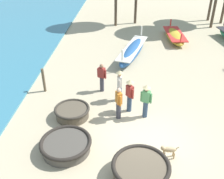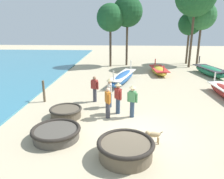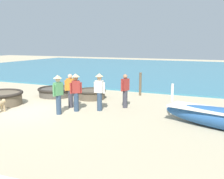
# 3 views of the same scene
# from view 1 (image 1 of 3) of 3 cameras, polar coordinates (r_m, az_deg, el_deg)

# --- Properties ---
(ground_plane) EXTENTS (80.00, 80.00, 0.00)m
(ground_plane) POSITION_cam_1_polar(r_m,az_deg,el_deg) (10.96, 7.72, -10.97)
(ground_plane) COLOR #BCAD8C
(coracle_front_left) EXTENTS (1.62, 1.62, 0.50)m
(coracle_front_left) POSITION_cam_1_polar(r_m,az_deg,el_deg) (12.08, -8.66, -4.85)
(coracle_front_left) COLOR brown
(coracle_front_left) RESTS_ON ground
(coracle_tilted) EXTENTS (2.02, 2.02, 0.65)m
(coracle_tilted) POSITION_cam_1_polar(r_m,az_deg,el_deg) (9.35, 6.27, -17.03)
(coracle_tilted) COLOR brown
(coracle_tilted) RESTS_ON ground
(coracle_far_left) EXTENTS (2.01, 2.01, 0.48)m
(coracle_far_left) POSITION_cam_1_polar(r_m,az_deg,el_deg) (10.44, -10.00, -11.80)
(coracle_far_left) COLOR #4C473F
(coracle_far_left) RESTS_ON ground
(long_boat_green_hull) EXTENTS (2.33, 5.28, 1.42)m
(long_boat_green_hull) POSITION_cam_1_polar(r_m,az_deg,el_deg) (17.97, 4.50, 8.37)
(long_boat_green_hull) COLOR #285693
(long_boat_green_hull) RESTS_ON ground
(long_boat_blue_hull) EXTENTS (1.45, 4.08, 1.12)m
(long_boat_blue_hull) POSITION_cam_1_polar(r_m,az_deg,el_deg) (21.54, 13.48, 11.27)
(long_boat_blue_hull) COLOR gold
(long_boat_blue_hull) RESTS_ON ground
(fisherman_standing_left) EXTENTS (0.51, 0.36, 1.67)m
(fisherman_standing_left) POSITION_cam_1_polar(r_m,az_deg,el_deg) (11.68, 7.42, -2.06)
(fisherman_standing_left) COLOR #2D425B
(fisherman_standing_left) RESTS_ON ground
(fisherman_with_hat) EXTENTS (0.49, 0.34, 1.57)m
(fisherman_with_hat) POSITION_cam_1_polar(r_m,az_deg,el_deg) (13.63, -2.24, 2.75)
(fisherman_with_hat) COLOR #383842
(fisherman_with_hat) RESTS_ON ground
(fisherman_standing_right) EXTENTS (0.36, 0.53, 1.67)m
(fisherman_standing_right) POSITION_cam_1_polar(r_m,az_deg,el_deg) (12.77, 1.65, 1.31)
(fisherman_standing_right) COLOR #2D425B
(fisherman_standing_right) RESTS_ON ground
(fisherman_by_coracle) EXTENTS (0.33, 0.50, 1.57)m
(fisherman_by_coracle) POSITION_cam_1_polar(r_m,az_deg,el_deg) (11.57, 1.47, -2.84)
(fisherman_by_coracle) COLOR #383842
(fisherman_by_coracle) RESTS_ON ground
(fisherman_hauling) EXTENTS (0.38, 0.44, 1.67)m
(fisherman_hauling) POSITION_cam_1_polar(r_m,az_deg,el_deg) (12.00, 3.88, -0.87)
(fisherman_hauling) COLOR #2D425B
(fisherman_hauling) RESTS_ON ground
(dog) EXTENTS (0.69, 0.22, 0.55)m
(dog) POSITION_cam_1_polar(r_m,az_deg,el_deg) (10.16, 12.17, -12.72)
(dog) COLOR tan
(dog) RESTS_ON ground
(mooring_post_inland) EXTENTS (0.14, 0.14, 1.32)m
(mooring_post_inland) POSITION_cam_1_polar(r_m,az_deg,el_deg) (14.13, -14.65, 1.96)
(mooring_post_inland) COLOR brown
(mooring_post_inland) RESTS_ON ground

